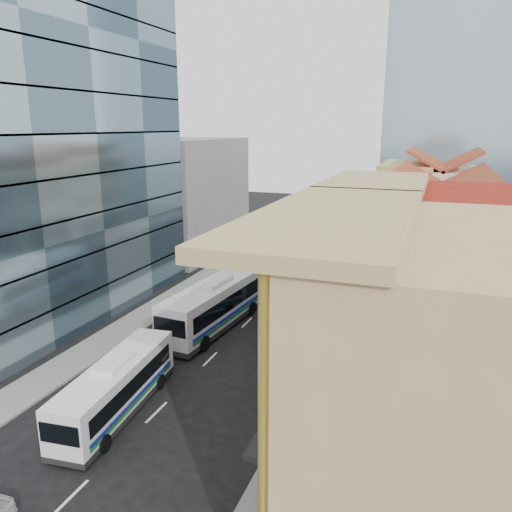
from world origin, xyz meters
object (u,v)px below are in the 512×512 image
at_px(shophouse_tan, 427,384).
at_px(bus_right, 282,316).
at_px(bus_left_far, 215,303).
at_px(office_tower, 34,133).
at_px(bus_left_near, 116,386).

relative_size(shophouse_tan, bus_right, 1.37).
relative_size(shophouse_tan, bus_left_far, 1.12).
height_order(shophouse_tan, office_tower, office_tower).
height_order(bus_left_near, bus_left_far, bus_left_far).
distance_m(bus_left_far, bus_right, 5.52).
bearing_deg(bus_left_far, bus_right, 5.75).
relative_size(office_tower, bus_left_far, 2.40).
xyz_separation_m(bus_left_far, bus_right, (5.51, 0.09, -0.37)).
bearing_deg(bus_right, shophouse_tan, -72.81).
relative_size(bus_left_near, bus_right, 0.99).
bearing_deg(bus_left_far, bus_left_near, -85.14).
bearing_deg(bus_left_near, bus_left_far, 84.38).
bearing_deg(bus_left_near, bus_right, 61.54).
distance_m(office_tower, bus_left_far, 19.88).
bearing_deg(office_tower, bus_left_far, 4.76).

